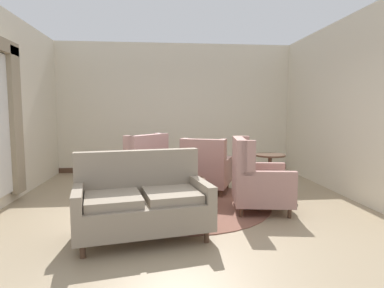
{
  "coord_description": "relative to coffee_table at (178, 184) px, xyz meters",
  "views": [
    {
      "loc": [
        -0.4,
        -4.81,
        1.51
      ],
      "look_at": [
        0.13,
        0.48,
        0.96
      ],
      "focal_mm": 30.53,
      "sensor_mm": 36.0,
      "label": 1
    }
  ],
  "objects": [
    {
      "name": "wall_back",
      "position": [
        0.13,
        3.14,
        1.19
      ],
      "size": [
        5.9,
        0.08,
        3.13
      ],
      "primitive_type": "cube",
      "color": "beige",
      "rests_on": "ground"
    },
    {
      "name": "porcelain_vase",
      "position": [
        -0.02,
        -0.05,
        0.23
      ],
      "size": [
        0.17,
        0.17,
        0.36
      ],
      "color": "brown",
      "rests_on": "coffee_table"
    },
    {
      "name": "settee",
      "position": [
        -0.49,
        -1.13,
        0.05
      ],
      "size": [
        1.69,
        1.14,
        1.01
      ],
      "rotation": [
        0.0,
        0.0,
        0.2
      ],
      "color": "gray",
      "rests_on": "ground"
    },
    {
      "name": "baseboard_back",
      "position": [
        0.13,
        3.08,
        -0.31
      ],
      "size": [
        5.74,
        0.03,
        0.12
      ],
      "primitive_type": "cube",
      "color": "#4C3323",
      "rests_on": "ground"
    },
    {
      "name": "armchair_foreground_right",
      "position": [
        -0.66,
        0.79,
        0.08
      ],
      "size": [
        1.23,
        1.23,
        1.1
      ],
      "rotation": [
        0.0,
        0.0,
        4.0
      ],
      "color": "tan",
      "rests_on": "ground"
    },
    {
      "name": "side_table",
      "position": [
        1.71,
        0.7,
        0.07
      ],
      "size": [
        0.54,
        0.54,
        0.72
      ],
      "color": "#4C3323",
      "rests_on": "ground"
    },
    {
      "name": "armchair_near_sideboard",
      "position": [
        1.17,
        -0.25,
        0.08
      ],
      "size": [
        0.95,
        0.96,
        1.1
      ],
      "rotation": [
        0.0,
        0.0,
        7.71
      ],
      "color": "tan",
      "rests_on": "ground"
    },
    {
      "name": "coffee_table",
      "position": [
        0.0,
        0.0,
        0.0
      ],
      "size": [
        0.87,
        0.87,
        0.45
      ],
      "color": "#4C3323",
      "rests_on": "ground"
    },
    {
      "name": "wall_right",
      "position": [
        3.0,
        0.84,
        1.19
      ],
      "size": [
        0.08,
        4.6,
        3.13
      ],
      "primitive_type": "cube",
      "color": "beige",
      "rests_on": "ground"
    },
    {
      "name": "area_rug",
      "position": [
        0.13,
        0.15,
        -0.36
      ],
      "size": [
        2.71,
        2.71,
        0.01
      ],
      "primitive_type": "cylinder",
      "color": "brown",
      "rests_on": "ground"
    },
    {
      "name": "ground",
      "position": [
        0.13,
        -0.15,
        -0.37
      ],
      "size": [
        9.21,
        9.21,
        0.0
      ],
      "primitive_type": "plane",
      "color": "#9E896B"
    },
    {
      "name": "wall_left",
      "position": [
        -2.74,
        0.84,
        1.19
      ],
      "size": [
        0.08,
        4.6,
        3.13
      ],
      "primitive_type": "cube",
      "color": "beige",
      "rests_on": "ground"
    },
    {
      "name": "armchair_beside_settee",
      "position": [
        0.57,
        0.88,
        0.05
      ],
      "size": [
        1.06,
        1.11,
        1.01
      ],
      "rotation": [
        0.0,
        0.0,
        2.76
      ],
      "color": "tan",
      "rests_on": "ground"
    }
  ]
}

